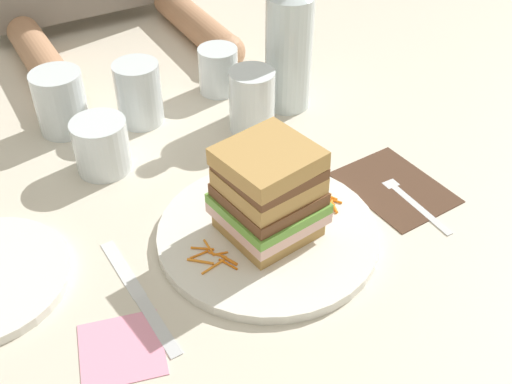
% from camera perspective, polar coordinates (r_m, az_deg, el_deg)
% --- Properties ---
extents(ground_plane, '(3.00, 3.00, 0.00)m').
position_cam_1_polar(ground_plane, '(0.80, 2.42, -4.13)').
color(ground_plane, beige).
extents(main_plate, '(0.28, 0.28, 0.01)m').
position_cam_1_polar(main_plate, '(0.79, 1.09, -3.83)').
color(main_plate, white).
rests_on(main_plate, ground_plane).
extents(sandwich, '(0.12, 0.12, 0.13)m').
position_cam_1_polar(sandwich, '(0.74, 1.13, -0.05)').
color(sandwich, tan).
rests_on(sandwich, main_plate).
extents(carrot_shred_0, '(0.01, 0.02, 0.00)m').
position_cam_1_polar(carrot_shred_0, '(0.75, -2.43, -6.22)').
color(carrot_shred_0, orange).
rests_on(carrot_shred_0, main_plate).
extents(carrot_shred_1, '(0.01, 0.03, 0.00)m').
position_cam_1_polar(carrot_shred_1, '(0.74, -2.56, -6.57)').
color(carrot_shred_1, orange).
rests_on(carrot_shred_1, main_plate).
extents(carrot_shred_2, '(0.02, 0.01, 0.00)m').
position_cam_1_polar(carrot_shred_2, '(0.75, -3.29, -5.58)').
color(carrot_shred_2, orange).
rests_on(carrot_shred_2, main_plate).
extents(carrot_shred_3, '(0.00, 0.02, 0.00)m').
position_cam_1_polar(carrot_shred_3, '(0.76, -4.37, -4.94)').
color(carrot_shred_3, orange).
rests_on(carrot_shred_3, main_plate).
extents(carrot_shred_4, '(0.03, 0.02, 0.00)m').
position_cam_1_polar(carrot_shred_4, '(0.75, -5.06, -6.32)').
color(carrot_shred_4, orange).
rests_on(carrot_shred_4, main_plate).
extents(carrot_shred_5, '(0.02, 0.02, 0.00)m').
position_cam_1_polar(carrot_shred_5, '(0.76, -4.89, -5.14)').
color(carrot_shred_5, orange).
rests_on(carrot_shred_5, main_plate).
extents(carrot_shred_6, '(0.02, 0.02, 0.00)m').
position_cam_1_polar(carrot_shred_6, '(0.76, -3.65, -5.54)').
color(carrot_shred_6, orange).
rests_on(carrot_shred_6, main_plate).
extents(carrot_shred_7, '(0.03, 0.01, 0.00)m').
position_cam_1_polar(carrot_shred_7, '(0.74, -3.91, -6.78)').
color(carrot_shred_7, orange).
rests_on(carrot_shred_7, main_plate).
extents(carrot_shred_8, '(0.02, 0.00, 0.00)m').
position_cam_1_polar(carrot_shred_8, '(0.75, -5.19, -5.69)').
color(carrot_shred_8, orange).
rests_on(carrot_shred_8, main_plate).
extents(carrot_shred_9, '(0.01, 0.02, 0.00)m').
position_cam_1_polar(carrot_shred_9, '(0.83, 4.69, -0.85)').
color(carrot_shred_9, orange).
rests_on(carrot_shred_9, main_plate).
extents(carrot_shred_10, '(0.02, 0.01, 0.00)m').
position_cam_1_polar(carrot_shred_10, '(0.83, 5.57, -0.67)').
color(carrot_shred_10, orange).
rests_on(carrot_shred_10, main_plate).
extents(carrot_shred_11, '(0.01, 0.02, 0.00)m').
position_cam_1_polar(carrot_shred_11, '(0.82, 7.11, -1.38)').
color(carrot_shred_11, orange).
rests_on(carrot_shred_11, main_plate).
extents(carrot_shred_12, '(0.01, 0.02, 0.00)m').
position_cam_1_polar(carrot_shred_12, '(0.84, 6.66, -0.42)').
color(carrot_shred_12, orange).
rests_on(carrot_shred_12, main_plate).
extents(carrot_shred_13, '(0.02, 0.02, 0.00)m').
position_cam_1_polar(carrot_shred_13, '(0.83, 6.90, -0.72)').
color(carrot_shred_13, orange).
rests_on(carrot_shred_13, main_plate).
extents(carrot_shred_14, '(0.02, 0.02, 0.00)m').
position_cam_1_polar(carrot_shred_14, '(0.83, 6.43, -1.04)').
color(carrot_shred_14, orange).
rests_on(carrot_shred_14, main_plate).
extents(carrot_shred_15, '(0.03, 0.02, 0.00)m').
position_cam_1_polar(carrot_shred_15, '(0.84, 5.81, -0.22)').
color(carrot_shred_15, orange).
rests_on(carrot_shred_15, main_plate).
extents(carrot_shred_16, '(0.02, 0.03, 0.00)m').
position_cam_1_polar(carrot_shred_16, '(0.82, 6.76, -1.51)').
color(carrot_shred_16, orange).
rests_on(carrot_shred_16, main_plate).
extents(carrot_shred_17, '(0.02, 0.02, 0.00)m').
position_cam_1_polar(carrot_shred_17, '(0.81, 5.67, -1.62)').
color(carrot_shred_17, orange).
rests_on(carrot_shred_17, main_plate).
extents(napkin_dark, '(0.13, 0.16, 0.00)m').
position_cam_1_polar(napkin_dark, '(0.89, 12.48, 0.45)').
color(napkin_dark, '#4C3323').
rests_on(napkin_dark, ground_plane).
extents(fork, '(0.02, 0.17, 0.00)m').
position_cam_1_polar(fork, '(0.88, 13.43, -0.19)').
color(fork, silver).
rests_on(fork, napkin_dark).
extents(knife, '(0.02, 0.20, 0.00)m').
position_cam_1_polar(knife, '(0.74, -10.44, -9.41)').
color(knife, silver).
rests_on(knife, ground_plane).
extents(juice_glass, '(0.07, 0.07, 0.10)m').
position_cam_1_polar(juice_glass, '(0.96, -0.37, 7.99)').
color(juice_glass, white).
rests_on(juice_glass, ground_plane).
extents(water_bottle, '(0.07, 0.07, 0.24)m').
position_cam_1_polar(water_bottle, '(1.00, 3.01, 13.26)').
color(water_bottle, silver).
rests_on(water_bottle, ground_plane).
extents(empty_tumbler_0, '(0.07, 0.07, 0.10)m').
position_cam_1_polar(empty_tumbler_0, '(1.00, -10.61, 8.81)').
color(empty_tumbler_0, silver).
rests_on(empty_tumbler_0, ground_plane).
extents(empty_tumbler_1, '(0.07, 0.07, 0.08)m').
position_cam_1_polar(empty_tumbler_1, '(1.07, -3.45, 11.00)').
color(empty_tumbler_1, silver).
rests_on(empty_tumbler_1, ground_plane).
extents(empty_tumbler_2, '(0.08, 0.08, 0.08)m').
position_cam_1_polar(empty_tumbler_2, '(0.91, -13.86, 4.11)').
color(empty_tumbler_2, silver).
rests_on(empty_tumbler_2, ground_plane).
extents(empty_tumbler_3, '(0.08, 0.08, 0.10)m').
position_cam_1_polar(empty_tumbler_3, '(1.01, -17.33, 7.81)').
color(empty_tumbler_3, silver).
rests_on(empty_tumbler_3, ground_plane).
extents(napkin_pink, '(0.11, 0.11, 0.00)m').
position_cam_1_polar(napkin_pink, '(0.70, -12.12, -13.76)').
color(napkin_pink, pink).
rests_on(napkin_pink, ground_plane).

